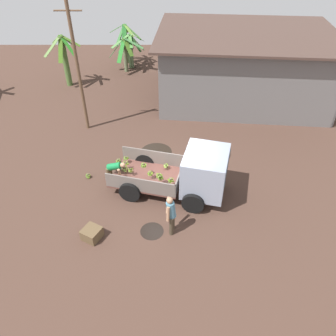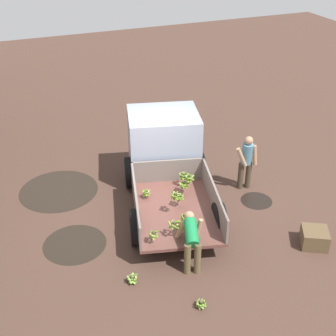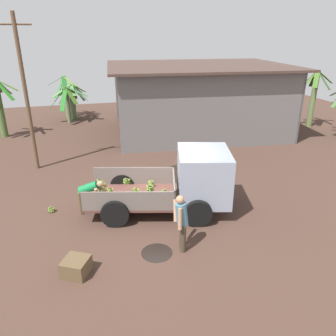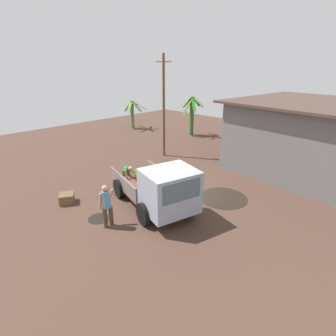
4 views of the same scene
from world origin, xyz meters
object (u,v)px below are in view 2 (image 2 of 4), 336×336
object	(u,v)px
person_foreground_visitor	(246,160)
banana_bunch_on_ground_1	(201,304)
banana_bunch_on_ground_0	(132,278)
person_worker_loading	(191,239)
cargo_truck	(165,152)
wooden_crate_0	(314,238)

from	to	relation	value
person_foreground_visitor	banana_bunch_on_ground_1	xyz separation A→B (m)	(-3.51, 2.97, -0.79)
banana_bunch_on_ground_1	person_foreground_visitor	bearing A→B (deg)	-40.24
banana_bunch_on_ground_0	person_worker_loading	bearing A→B (deg)	-87.34
person_worker_loading	banana_bunch_on_ground_0	xyz separation A→B (m)	(-0.06, 1.37, -0.59)
banana_bunch_on_ground_0	person_foreground_visitor	bearing A→B (deg)	-59.68
banana_bunch_on_ground_0	banana_bunch_on_ground_1	xyz separation A→B (m)	(-1.16, -1.04, -0.01)
cargo_truck	wooden_crate_0	distance (m)	4.39
banana_bunch_on_ground_0	banana_bunch_on_ground_1	bearing A→B (deg)	-138.00
cargo_truck	person_worker_loading	size ratio (longest dim) A/B	4.27
cargo_truck	person_worker_loading	xyz separation A→B (m)	(-3.21, 0.66, -0.37)
cargo_truck	person_foreground_visitor	world-z (taller)	cargo_truck
cargo_truck	banana_bunch_on_ground_0	world-z (taller)	cargo_truck
person_worker_loading	wooden_crate_0	xyz separation A→B (m)	(-0.45, -2.93, -0.50)
person_foreground_visitor	banana_bunch_on_ground_0	size ratio (longest dim) A/B	6.30
banana_bunch_on_ground_1	wooden_crate_0	distance (m)	3.35
banana_bunch_on_ground_1	wooden_crate_0	xyz separation A→B (m)	(0.77, -3.25, 0.10)
banana_bunch_on_ground_1	cargo_truck	bearing A→B (deg)	-12.54
person_foreground_visitor	wooden_crate_0	xyz separation A→B (m)	(-2.73, -0.29, -0.69)
person_foreground_visitor	wooden_crate_0	bearing A→B (deg)	17.51
person_worker_loading	banana_bunch_on_ground_0	distance (m)	1.49
cargo_truck	banana_bunch_on_ground_1	distance (m)	4.64
person_foreground_visitor	banana_bunch_on_ground_0	xyz separation A→B (m)	(-2.35, 4.01, -0.78)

